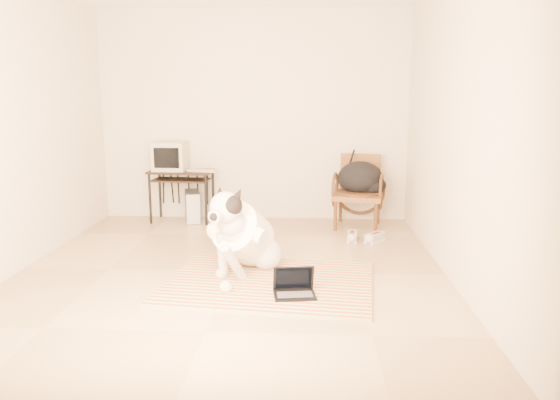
# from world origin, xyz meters

# --- Properties ---
(floor) EXTENTS (4.50, 4.50, 0.00)m
(floor) POSITION_xyz_m (0.00, 0.00, 0.00)
(floor) COLOR tan
(floor) RESTS_ON ground
(wall_back) EXTENTS (4.50, 0.00, 4.50)m
(wall_back) POSITION_xyz_m (0.00, 2.25, 1.35)
(wall_back) COLOR beige
(wall_back) RESTS_ON floor
(wall_front) EXTENTS (4.50, 0.00, 4.50)m
(wall_front) POSITION_xyz_m (0.00, -2.25, 1.35)
(wall_front) COLOR beige
(wall_front) RESTS_ON floor
(wall_left) EXTENTS (0.00, 4.50, 4.50)m
(wall_left) POSITION_xyz_m (-2.00, 0.00, 1.35)
(wall_left) COLOR beige
(wall_left) RESTS_ON floor
(wall_right) EXTENTS (0.00, 4.50, 4.50)m
(wall_right) POSITION_xyz_m (2.00, 0.00, 1.35)
(wall_right) COLOR beige
(wall_right) RESTS_ON floor
(rug) EXTENTS (1.95, 1.57, 0.02)m
(rug) POSITION_xyz_m (0.38, -0.32, 0.01)
(rug) COLOR red
(rug) RESTS_ON floor
(dog) EXTENTS (0.67, 1.22, 0.89)m
(dog) POSITION_xyz_m (0.12, -0.05, 0.36)
(dog) COLOR silver
(dog) RESTS_ON rug
(laptop) EXTENTS (0.37, 0.29, 0.24)m
(laptop) POSITION_xyz_m (0.61, -0.63, 0.08)
(laptop) COLOR black
(laptop) RESTS_ON rug
(computer_desk) EXTENTS (0.83, 0.50, 0.67)m
(computer_desk) POSITION_xyz_m (-0.91, 1.99, 0.57)
(computer_desk) COLOR black
(computer_desk) RESTS_ON floor
(crt_monitor) EXTENTS (0.41, 0.40, 0.36)m
(crt_monitor) POSITION_xyz_m (-1.05, 2.02, 0.85)
(crt_monitor) COLOR #BEB295
(crt_monitor) RESTS_ON computer_desk
(desk_keyboard) EXTENTS (0.40, 0.23, 0.03)m
(desk_keyboard) POSITION_xyz_m (-0.62, 1.92, 0.68)
(desk_keyboard) COLOR #BEB295
(desk_keyboard) RESTS_ON computer_desk
(pc_tower) EXTENTS (0.28, 0.45, 0.40)m
(pc_tower) POSITION_xyz_m (-0.78, 1.99, 0.20)
(pc_tower) COLOR #48484A
(pc_tower) RESTS_ON floor
(rattan_chair) EXTENTS (0.68, 0.66, 0.89)m
(rattan_chair) POSITION_xyz_m (1.35, 1.85, 0.45)
(rattan_chair) COLOR brown
(rattan_chair) RESTS_ON floor
(backpack) EXTENTS (0.60, 0.46, 0.41)m
(backpack) POSITION_xyz_m (1.39, 1.83, 0.60)
(backpack) COLOR black
(backpack) RESTS_ON rattan_chair
(sneaker_left) EXTENTS (0.13, 0.28, 0.09)m
(sneaker_left) POSITION_xyz_m (1.23, 1.16, 0.04)
(sneaker_left) COLOR silver
(sneaker_left) RESTS_ON floor
(sneaker_right) EXTENTS (0.27, 0.30, 0.10)m
(sneaker_right) POSITION_xyz_m (1.48, 1.11, 0.04)
(sneaker_right) COLOR silver
(sneaker_right) RESTS_ON floor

